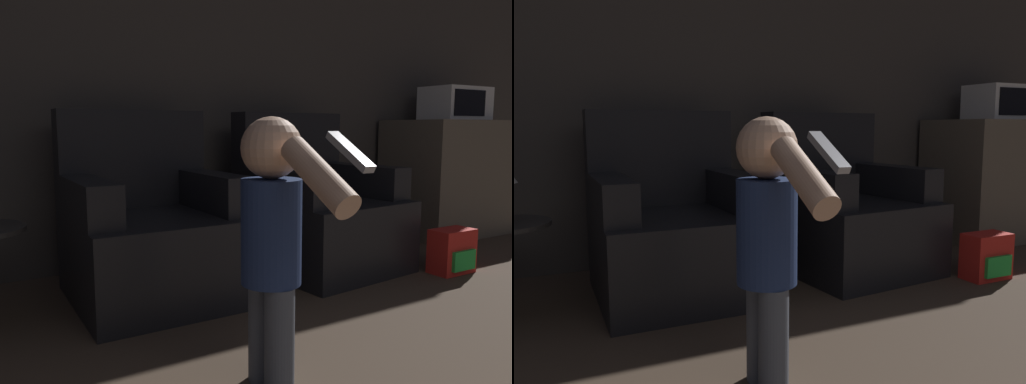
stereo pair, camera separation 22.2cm
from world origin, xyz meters
TOP-DOWN VIEW (x-y plane):
  - wall_back at (0.00, 4.50)m, footprint 8.40×0.05m
  - armchair_left at (-0.35, 3.86)m, footprint 0.81×0.86m
  - armchair_right at (0.74, 3.86)m, footprint 0.89×0.92m
  - person_toddler at (-0.33, 2.72)m, footprint 0.20×0.62m
  - toy_backpack at (1.35, 3.30)m, footprint 0.27×0.18m
  - kitchen_counter at (2.46, 4.11)m, footprint 1.28×0.64m
  - microwave at (2.36, 4.11)m, footprint 0.54×0.34m

SIDE VIEW (x-z plane):
  - toy_backpack at x=1.35m, z-range 0.00..0.27m
  - armchair_left at x=-0.35m, z-range -0.15..0.82m
  - armchair_right at x=0.74m, z-range -0.15..0.82m
  - kitchen_counter at x=2.46m, z-range 0.00..0.94m
  - person_toddler at x=-0.33m, z-range 0.08..1.00m
  - microwave at x=2.36m, z-range 0.94..1.21m
  - wall_back at x=0.00m, z-range 0.00..2.60m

